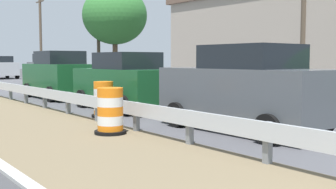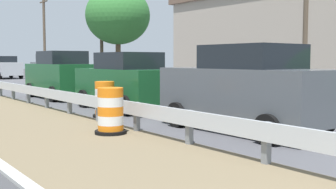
# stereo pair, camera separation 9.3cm
# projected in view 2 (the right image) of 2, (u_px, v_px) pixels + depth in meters

# --- Properties ---
(traffic_barrel_close) EXTENTS (0.74, 0.74, 1.07)m
(traffic_barrel_close) POSITION_uv_depth(u_px,v_px,m) (111.00, 113.00, 9.88)
(traffic_barrel_close) COLOR orange
(traffic_barrel_close) RESTS_ON ground
(traffic_barrel_mid) EXTENTS (0.72, 0.72, 1.07)m
(traffic_barrel_mid) POSITION_uv_depth(u_px,v_px,m) (105.00, 101.00, 12.77)
(traffic_barrel_mid) COLOR orange
(traffic_barrel_mid) RESTS_ON ground
(car_lead_near_lane) EXTENTS (2.16, 4.47, 2.07)m
(car_lead_near_lane) POSITION_uv_depth(u_px,v_px,m) (247.00, 88.00, 10.20)
(car_lead_near_lane) COLOR #4C5156
(car_lead_near_lane) RESTS_ON ground
(car_trailing_near_lane) EXTENTS (2.27, 4.44, 2.11)m
(car_trailing_near_lane) POSITION_uv_depth(u_px,v_px,m) (54.00, 70.00, 28.57)
(car_trailing_near_lane) COLOR #4C5156
(car_trailing_near_lane) RESTS_ON ground
(car_lead_far_lane) EXTENTS (2.05, 4.32, 2.09)m
(car_lead_far_lane) POSITION_uv_depth(u_px,v_px,m) (61.00, 75.00, 18.91)
(car_lead_far_lane) COLOR #195128
(car_lead_far_lane) RESTS_ON ground
(car_mid_far_lane) EXTENTS (2.18, 4.18, 2.04)m
(car_mid_far_lane) POSITION_uv_depth(u_px,v_px,m) (5.00, 67.00, 38.83)
(car_mid_far_lane) COLOR silver
(car_mid_far_lane) RESTS_ON ground
(car_distant_b) EXTENTS (2.03, 4.40, 1.96)m
(car_distant_b) POSITION_uv_depth(u_px,v_px,m) (126.00, 81.00, 14.63)
(car_distant_b) COLOR #195128
(car_distant_b) RESTS_ON ground
(roadside_shop_near) EXTENTS (6.93, 14.42, 4.96)m
(roadside_shop_near) POSITION_uv_depth(u_px,v_px,m) (323.00, 43.00, 19.35)
(roadside_shop_near) COLOR #AD9E8E
(roadside_shop_near) RESTS_ON ground
(utility_pole_mid) EXTENTS (0.24, 1.80, 7.19)m
(utility_pole_mid) POSITION_uv_depth(u_px,v_px,m) (101.00, 31.00, 30.54)
(utility_pole_mid) COLOR brown
(utility_pole_mid) RESTS_ON ground
(utility_pole_far) EXTENTS (0.24, 1.80, 7.61)m
(utility_pole_far) POSITION_uv_depth(u_px,v_px,m) (44.00, 36.00, 39.98)
(utility_pole_far) COLOR brown
(utility_pole_far) RESTS_ON ground
(tree_roadside) EXTENTS (4.49, 4.49, 6.82)m
(tree_roadside) POSITION_uv_depth(u_px,v_px,m) (118.00, 16.00, 29.69)
(tree_roadside) COLOR brown
(tree_roadside) RESTS_ON ground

